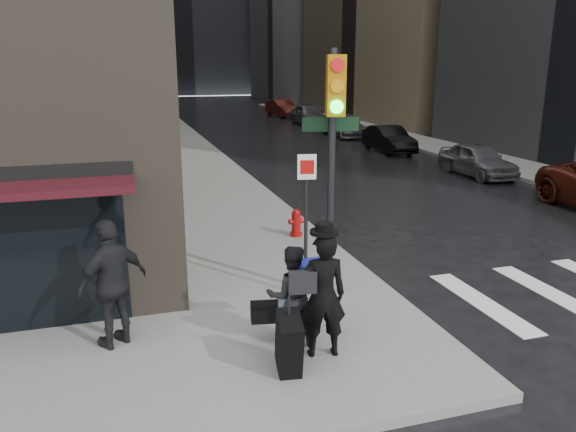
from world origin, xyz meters
The scene contains 13 objects.
ground centered at (0.00, 0.00, 0.00)m, with size 140.00×140.00×0.00m, color black.
sidewalk_left centered at (0.00, 27.00, 0.07)m, with size 4.00×50.00×0.15m, color slate.
sidewalk_right centered at (13.50, 27.00, 0.07)m, with size 3.00×50.00×0.15m, color slate.
man_overcoat centered at (-0.39, -0.27, 1.05)m, with size 1.24×1.04×2.14m.
man_jeans centered at (-0.61, 0.28, 0.97)m, with size 1.15×0.77×1.64m.
man_greycoat centered at (-3.25, 1.07, 1.18)m, with size 1.29×1.08×2.07m.
traffic_light centered at (0.61, 1.80, 3.10)m, with size 1.13×0.60×4.58m.
fire_hydrant centered at (1.25, 5.72, 0.47)m, with size 0.40×0.31×0.71m.
parked_car_1 centered at (10.94, 11.78, 0.66)m, with size 1.57×3.90×1.33m, color #545459.
parked_car_2 centered at (10.40, 18.54, 0.67)m, with size 1.41×4.05×1.33m, color black.
parked_car_3 centered at (10.70, 25.29, 0.68)m, with size 1.90×4.67×1.36m, color #4A4B4F.
parked_car_4 centered at (10.75, 32.05, 0.78)m, with size 1.83×4.55×1.55m, color #4C4C51.
parked_car_5 centered at (10.69, 38.81, 0.72)m, with size 1.52×4.37×1.44m, color #40120C.
Camera 1 is at (-3.04, -7.47, 4.49)m, focal length 35.00 mm.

